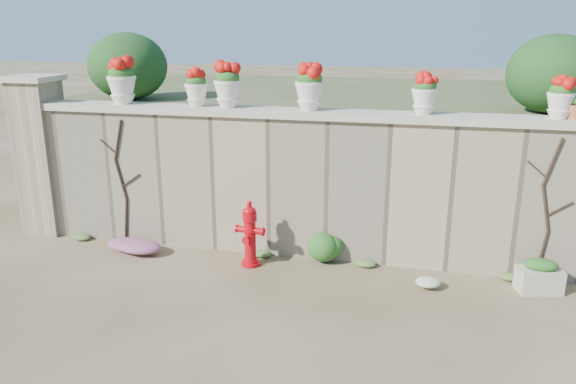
% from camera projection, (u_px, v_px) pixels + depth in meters
% --- Properties ---
extents(ground, '(80.00, 80.00, 0.00)m').
position_uv_depth(ground, '(267.00, 310.00, 6.58)').
color(ground, '#4C3E26').
rests_on(ground, ground).
extents(stone_wall, '(8.00, 0.40, 2.00)m').
position_uv_depth(stone_wall, '(300.00, 187.00, 7.98)').
color(stone_wall, '#978664').
rests_on(stone_wall, ground).
extents(wall_cap, '(8.10, 0.52, 0.10)m').
position_uv_depth(wall_cap, '(300.00, 114.00, 7.67)').
color(wall_cap, beige).
rests_on(wall_cap, stone_wall).
extents(gate_pillar, '(0.72, 0.72, 2.48)m').
position_uv_depth(gate_pillar, '(42.00, 155.00, 8.81)').
color(gate_pillar, '#978664').
rests_on(gate_pillar, ground).
extents(raised_fill, '(9.00, 6.00, 2.00)m').
position_uv_depth(raised_fill, '(334.00, 143.00, 10.96)').
color(raised_fill, '#384C23').
rests_on(raised_fill, ground).
extents(back_shrub_left, '(1.30, 1.30, 1.10)m').
position_uv_depth(back_shrub_left, '(128.00, 66.00, 9.35)').
color(back_shrub_left, '#143814').
rests_on(back_shrub_left, raised_fill).
extents(back_shrub_right, '(1.30, 1.30, 1.10)m').
position_uv_depth(back_shrub_right, '(554.00, 74.00, 7.91)').
color(back_shrub_right, '#143814').
rests_on(back_shrub_right, raised_fill).
extents(vine_left, '(0.60, 0.04, 1.91)m').
position_uv_depth(vine_left, '(122.00, 180.00, 8.36)').
color(vine_left, black).
rests_on(vine_left, ground).
extents(vine_right, '(0.60, 0.04, 1.91)m').
position_uv_depth(vine_right, '(546.00, 209.00, 7.07)').
color(vine_right, black).
rests_on(vine_right, ground).
extents(fire_hydrant, '(0.40, 0.29, 0.93)m').
position_uv_depth(fire_hydrant, '(250.00, 234.00, 7.69)').
color(fire_hydrant, '#B8070F').
rests_on(fire_hydrant, ground).
extents(planter_box, '(0.58, 0.42, 0.44)m').
position_uv_depth(planter_box, '(540.00, 276.00, 7.00)').
color(planter_box, beige).
rests_on(planter_box, ground).
extents(green_shrub, '(0.55, 0.50, 0.52)m').
position_uv_depth(green_shrub, '(329.00, 245.00, 7.85)').
color(green_shrub, '#1E5119').
rests_on(green_shrub, ground).
extents(magenta_clump, '(0.96, 0.64, 0.26)m').
position_uv_depth(magenta_clump, '(132.00, 245.00, 8.20)').
color(magenta_clump, '#BE269F').
rests_on(magenta_clump, ground).
extents(white_flowers, '(0.55, 0.44, 0.20)m').
position_uv_depth(white_flowers, '(423.00, 279.00, 7.16)').
color(white_flowers, white).
rests_on(white_flowers, ground).
extents(urn_pot_0, '(0.42, 0.42, 0.65)m').
position_uv_depth(urn_pot_0, '(122.00, 82.00, 8.15)').
color(urn_pot_0, silver).
rests_on(urn_pot_0, wall_cap).
extents(urn_pot_1, '(0.33, 0.33, 0.52)m').
position_uv_depth(urn_pot_1, '(196.00, 88.00, 7.92)').
color(urn_pot_1, silver).
rests_on(urn_pot_1, wall_cap).
extents(urn_pot_2, '(0.39, 0.39, 0.61)m').
position_uv_depth(urn_pot_2, '(228.00, 86.00, 7.80)').
color(urn_pot_2, silver).
rests_on(urn_pot_2, wall_cap).
extents(urn_pot_3, '(0.40, 0.40, 0.62)m').
position_uv_depth(urn_pot_3, '(309.00, 87.00, 7.55)').
color(urn_pot_3, silver).
rests_on(urn_pot_3, wall_cap).
extents(urn_pot_4, '(0.34, 0.34, 0.53)m').
position_uv_depth(urn_pot_4, '(425.00, 94.00, 7.23)').
color(urn_pot_4, silver).
rests_on(urn_pot_4, wall_cap).
extents(urn_pot_5, '(0.33, 0.33, 0.52)m').
position_uv_depth(urn_pot_5, '(561.00, 98.00, 6.87)').
color(urn_pot_5, silver).
rests_on(urn_pot_5, wall_cap).
extents(terracotta_pot, '(0.25, 0.25, 0.29)m').
position_uv_depth(terracotta_pot, '(575.00, 108.00, 6.87)').
color(terracotta_pot, '#B56137').
rests_on(terracotta_pot, wall_cap).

